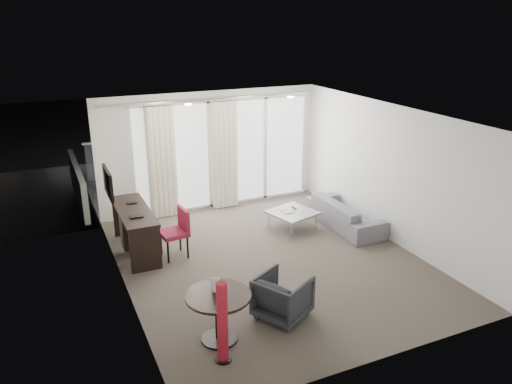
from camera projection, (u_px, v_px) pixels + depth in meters
name	position (u px, v px, depth m)	size (l,w,h in m)	color
floor	(270.00, 261.00, 8.86)	(5.00, 6.00, 0.00)	#484038
ceiling	(271.00, 115.00, 7.98)	(5.00, 6.00, 0.00)	white
wall_left	(120.00, 215.00, 7.45)	(0.00, 6.00, 2.60)	silver
wall_right	(390.00, 173.00, 9.39)	(0.00, 6.00, 2.60)	silver
wall_front	(382.00, 270.00, 5.85)	(5.00, 0.00, 2.60)	silver
window_panel	(224.00, 153.00, 11.13)	(4.00, 0.02, 2.38)	white
window_frame	(225.00, 154.00, 11.12)	(4.10, 0.06, 2.44)	white
curtain_left	(162.00, 163.00, 10.43)	(0.60, 0.20, 2.38)	silver
curtain_right	(225.00, 155.00, 10.97)	(0.60, 0.20, 2.38)	silver
curtain_track	(212.00, 99.00, 10.46)	(4.80, 0.04, 0.04)	#B2B2B7
downlight_a	(188.00, 104.00, 9.01)	(0.12, 0.12, 0.02)	#FFE0B2
downlight_b	(291.00, 97.00, 9.83)	(0.12, 0.12, 0.02)	#FFE0B2
desk	(136.00, 231.00, 9.07)	(0.55, 1.76, 0.82)	black
tv	(108.00, 183.00, 8.70)	(0.05, 0.80, 0.50)	black
desk_chair	(174.00, 234.00, 8.86)	(0.49, 0.46, 0.90)	maroon
round_table	(219.00, 317.00, 6.59)	(0.87, 0.87, 0.69)	black
menu_card	(216.00, 290.00, 6.52)	(0.11, 0.02, 0.21)	white
red_lamp	(222.00, 323.00, 6.12)	(0.22, 0.22, 1.10)	maroon
tub_armchair	(283.00, 297.00, 7.12)	(0.68, 0.70, 0.64)	#25262B
coffee_table	(292.00, 220.00, 10.12)	(0.83, 0.83, 0.37)	gray
remote	(294.00, 209.00, 10.23)	(0.05, 0.17, 0.02)	black
magazine	(287.00, 212.00, 10.07)	(0.23, 0.29, 0.02)	gray
sofa	(345.00, 213.00, 10.21)	(1.92, 0.75, 0.56)	slate
terrace_slab	(204.00, 187.00, 12.86)	(5.60, 3.00, 0.12)	#4D4D50
rattan_chair_a	(220.00, 178.00, 12.10)	(0.53, 0.53, 0.78)	brown
rattan_chair_b	(252.00, 170.00, 12.74)	(0.50, 0.50, 0.73)	brown
rattan_table	(238.00, 175.00, 12.80)	(0.48, 0.48, 0.48)	brown
balustrade	(187.00, 152.00, 13.91)	(5.50, 0.06, 1.05)	#B2B2B7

